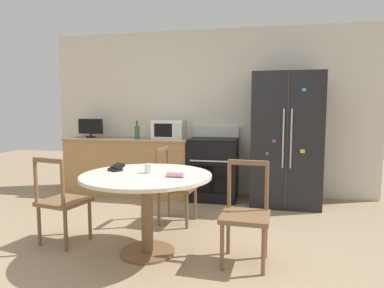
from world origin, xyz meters
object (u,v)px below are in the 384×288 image
Objects in this scene: countertop_tv at (91,127)px; counter_bottle at (137,132)px; dining_chair_right at (245,215)px; dining_chair_left at (62,202)px; refrigerator at (285,139)px; dining_chair_far at (175,187)px; microwave at (169,130)px; wallet at (116,168)px; candle_glass at (149,169)px; oven_range at (214,168)px.

countertop_tv is 1.45× the size of counter_bottle.
countertop_tv is 0.45× the size of dining_chair_right.
dining_chair_left is at bearing -91.79° from counter_bottle.
refrigerator reaches higher than dining_chair_far.
refrigerator is at bearing -99.25° from dining_chair_right.
microwave is 2.83× the size of wallet.
counter_bottle is 1.99m from wallet.
counter_bottle is 1.65× the size of wallet.
candle_glass is at bearing 12.29° from dining_chair_left.
dining_chair_right is (1.78, -2.03, -0.57)m from counter_bottle.
oven_range is at bearing 80.88° from candle_glass.
microwave reaches higher than dining_chair_left.
countertop_tv is 0.45× the size of dining_chair_far.
oven_range is 2.13m from wallet.
dining_chair_left is (-0.95, -0.87, 0.00)m from dining_chair_far.
dining_chair_right is (1.30, -2.15, -0.61)m from microwave.
dining_chair_far is (-0.30, -1.18, -0.03)m from oven_range.
countertop_tv is 0.45× the size of dining_chair_left.
countertop_tv reaches higher than oven_range.
dining_chair_right is 0.99m from candle_glass.
microwave is 1.72× the size of counter_bottle.
microwave is at bearing 14.15° from counter_bottle.
dining_chair_left is (-2.29, -1.98, -0.50)m from refrigerator.
counter_bottle is at bearing 100.06° from dining_chair_left.
dining_chair_right is 1.32m from wallet.
dining_chair_right is at bearing 9.98° from dining_chair_left.
counter_bottle is at bearing -179.71° from refrigerator.
refrigerator is 2.40m from candle_glass.
oven_range is at bearing 70.41° from dining_chair_left.
dining_chair_left is at bearing -69.50° from countertop_tv.
refrigerator is at bearing 52.77° from dining_chair_left.
dining_chair_right is at bearing -48.83° from counter_bottle.
refrigerator is 1.14m from oven_range.
dining_chair_far is 5.28× the size of wallet.
dining_chair_left is at bearing -179.56° from candle_glass.
microwave reaches higher than wallet.
counter_bottle is 0.31× the size of dining_chair_left.
refrigerator is at bearing 48.33° from wallet.
candle_glass is at bearing -1.05° from dining_chair_right.
dining_chair_far reaches higher than wallet.
oven_range is 2.09m from candle_glass.
countertop_tv is 2.20m from dining_chair_far.
countertop_tv is 2.43m from wallet.
dining_chair_right is at bearing -4.20° from candle_glass.
dining_chair_right is (2.61, -2.13, -0.63)m from countertop_tv.
dining_chair_left reaches higher than wallet.
dining_chair_far is at bearing 64.69° from wallet.
oven_range is at bearing -3.64° from microwave.
countertop_tv reaches higher than microwave.
dining_chair_right is 5.28× the size of wallet.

